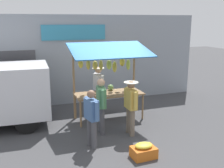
{
  "coord_description": "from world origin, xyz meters",
  "views": [
    {
      "loc": [
        2.72,
        7.92,
        3.18
      ],
      "look_at": [
        0.0,
        0.3,
        1.25
      ],
      "focal_mm": 42.8,
      "sensor_mm": 36.0,
      "label": 1
    }
  ],
  "objects_px": {
    "market_stall": "(109,72)",
    "produce_crate_near": "(144,151)",
    "vendor_with_sunhat": "(98,86)",
    "shopper_in_striped_shirt": "(131,104)",
    "shopper_with_shopping_bag": "(101,102)",
    "shopper_with_ponytail": "(91,115)"
  },
  "relations": [
    {
      "from": "shopper_in_striped_shirt",
      "to": "produce_crate_near",
      "type": "height_order",
      "value": "shopper_in_striped_shirt"
    },
    {
      "from": "vendor_with_sunhat",
      "to": "shopper_with_ponytail",
      "type": "distance_m",
      "value": 2.69
    },
    {
      "from": "produce_crate_near",
      "to": "shopper_in_striped_shirt",
      "type": "bearing_deg",
      "value": -100.09
    },
    {
      "from": "market_stall",
      "to": "produce_crate_near",
      "type": "xyz_separation_m",
      "value": [
        0.08,
        2.79,
        -1.39
      ]
    },
    {
      "from": "vendor_with_sunhat",
      "to": "shopper_in_striped_shirt",
      "type": "height_order",
      "value": "vendor_with_sunhat"
    },
    {
      "from": "shopper_with_shopping_bag",
      "to": "vendor_with_sunhat",
      "type": "bearing_deg",
      "value": -5.86
    },
    {
      "from": "vendor_with_sunhat",
      "to": "shopper_with_shopping_bag",
      "type": "distance_m",
      "value": 1.84
    },
    {
      "from": "shopper_with_ponytail",
      "to": "shopper_in_striped_shirt",
      "type": "bearing_deg",
      "value": -83.88
    },
    {
      "from": "market_stall",
      "to": "shopper_with_shopping_bag",
      "type": "xyz_separation_m",
      "value": [
        0.6,
        1.09,
        -0.63
      ]
    },
    {
      "from": "market_stall",
      "to": "shopper_with_shopping_bag",
      "type": "distance_m",
      "value": 1.39
    },
    {
      "from": "shopper_with_shopping_bag",
      "to": "produce_crate_near",
      "type": "xyz_separation_m",
      "value": [
        -0.52,
        1.69,
        -0.76
      ]
    },
    {
      "from": "vendor_with_sunhat",
      "to": "shopper_with_ponytail",
      "type": "xyz_separation_m",
      "value": [
        0.95,
        2.51,
        -0.1
      ]
    },
    {
      "from": "vendor_with_sunhat",
      "to": "shopper_in_striped_shirt",
      "type": "relative_size",
      "value": 1.04
    },
    {
      "from": "market_stall",
      "to": "produce_crate_near",
      "type": "bearing_deg",
      "value": 88.29
    },
    {
      "from": "shopper_with_shopping_bag",
      "to": "shopper_with_ponytail",
      "type": "xyz_separation_m",
      "value": [
        0.49,
        0.73,
        -0.07
      ]
    },
    {
      "from": "shopper_with_ponytail",
      "to": "produce_crate_near",
      "type": "xyz_separation_m",
      "value": [
        -1.0,
        0.96,
        -0.69
      ]
    },
    {
      "from": "shopper_in_striped_shirt",
      "to": "vendor_with_sunhat",
      "type": "bearing_deg",
      "value": 7.48
    },
    {
      "from": "produce_crate_near",
      "to": "shopper_with_ponytail",
      "type": "bearing_deg",
      "value": -43.74
    },
    {
      "from": "market_stall",
      "to": "shopper_with_ponytail",
      "type": "height_order",
      "value": "market_stall"
    },
    {
      "from": "market_stall",
      "to": "shopper_in_striped_shirt",
      "type": "bearing_deg",
      "value": 96.09
    },
    {
      "from": "market_stall",
      "to": "vendor_with_sunhat",
      "type": "xyz_separation_m",
      "value": [
        0.14,
        -0.69,
        -0.6
      ]
    },
    {
      "from": "shopper_with_shopping_bag",
      "to": "produce_crate_near",
      "type": "distance_m",
      "value": 1.93
    }
  ]
}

